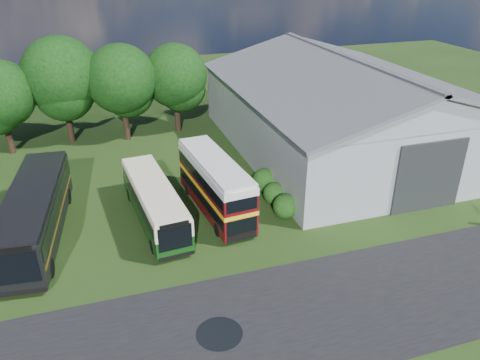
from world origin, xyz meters
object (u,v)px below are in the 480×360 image
object	(u,v)px
storage_shed	(342,102)
bus_dark_single	(35,213)
bus_green_single	(154,202)
bus_maroon_double	(215,186)

from	to	relation	value
storage_shed	bus_dark_single	size ratio (longest dim) A/B	2.03
bus_green_single	bus_maroon_double	size ratio (longest dim) A/B	1.10
bus_green_single	storage_shed	bearing A→B (deg)	18.94
storage_shed	bus_green_single	size ratio (longest dim) A/B	2.48
bus_maroon_double	bus_dark_single	bearing A→B (deg)	173.60
bus_green_single	bus_dark_single	bearing A→B (deg)	172.46
storage_shed	bus_dark_single	xyz separation A→B (m)	(-24.88, -7.70, -2.41)
bus_green_single	bus_dark_single	distance (m)	7.14
storage_shed	bus_dark_single	distance (m)	26.16
bus_maroon_double	bus_dark_single	xyz separation A→B (m)	(-11.25, 0.13, -0.16)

